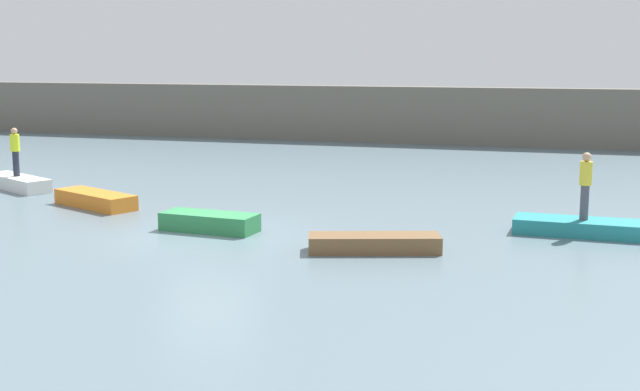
# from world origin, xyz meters

# --- Properties ---
(ground_plane) EXTENTS (120.00, 120.00, 0.00)m
(ground_plane) POSITION_xyz_m (0.00, 0.00, 0.00)
(ground_plane) COLOR slate
(embankment_wall) EXTENTS (80.00, 1.20, 2.99)m
(embankment_wall) POSITION_xyz_m (0.00, 24.08, 1.49)
(embankment_wall) COLOR #666056
(embankment_wall) RESTS_ON ground_plane
(rowboat_white) EXTENTS (3.33, 2.33, 0.46)m
(rowboat_white) POSITION_xyz_m (-9.49, 4.96, 0.23)
(rowboat_white) COLOR white
(rowboat_white) RESTS_ON ground_plane
(rowboat_orange) EXTENTS (3.22, 2.19, 0.46)m
(rowboat_orange) POSITION_xyz_m (-5.00, 2.71, 0.23)
(rowboat_orange) COLOR orange
(rowboat_orange) RESTS_ON ground_plane
(rowboat_green) EXTENTS (2.69, 1.21, 0.49)m
(rowboat_green) POSITION_xyz_m (-0.13, 0.43, 0.24)
(rowboat_green) COLOR #2D7F47
(rowboat_green) RESTS_ON ground_plane
(rowboat_brown) EXTENTS (3.29, 1.79, 0.41)m
(rowboat_brown) POSITION_xyz_m (4.64, -0.63, 0.21)
(rowboat_brown) COLOR brown
(rowboat_brown) RESTS_ON ground_plane
(rowboat_teal) EXTENTS (3.59, 1.34, 0.41)m
(rowboat_teal) POSITION_xyz_m (9.49, 2.76, 0.20)
(rowboat_teal) COLOR teal
(rowboat_teal) RESTS_ON ground_plane
(person_hiviz_shirt) EXTENTS (0.32, 0.32, 1.70)m
(person_hiviz_shirt) POSITION_xyz_m (-9.49, 4.96, 1.41)
(person_hiviz_shirt) COLOR #232838
(person_hiviz_shirt) RESTS_ON rowboat_white
(person_yellow_shirt) EXTENTS (0.32, 0.32, 1.78)m
(person_yellow_shirt) POSITION_xyz_m (9.49, 2.76, 1.40)
(person_yellow_shirt) COLOR #4C4C56
(person_yellow_shirt) RESTS_ON rowboat_teal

